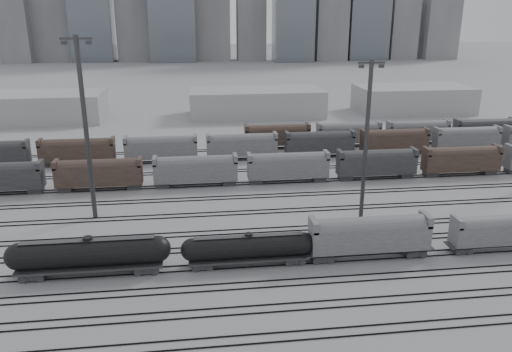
{
  "coord_description": "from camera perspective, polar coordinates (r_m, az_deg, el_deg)",
  "views": [
    {
      "loc": [
        -8.96,
        -54.64,
        30.26
      ],
      "look_at": [
        1.03,
        24.25,
        4.0
      ],
      "focal_mm": 35.0,
      "sensor_mm": 36.0,
      "label": 1
    }
  ],
  "objects": [
    {
      "name": "tracks",
      "position": [
        78.71,
        -0.13,
        -4.27
      ],
      "size": [
        220.0,
        71.5,
        0.16
      ],
      "color": "black",
      "rests_on": "ground"
    },
    {
      "name": "ground",
      "position": [
        63.09,
        1.87,
        -10.39
      ],
      "size": [
        900.0,
        900.0,
        0.0
      ],
      "primitive_type": "plane",
      "color": "#A7A7AB",
      "rests_on": "ground"
    },
    {
      "name": "bg_string_near",
      "position": [
        92.45,
        3.69,
        0.96
      ],
      "size": [
        151.0,
        3.0,
        5.6
      ],
      "color": "gray",
      "rests_on": "ground"
    },
    {
      "name": "tank_car_a",
      "position": [
        63.41,
        -18.52,
        -8.45
      ],
      "size": [
        19.31,
        3.22,
        4.77
      ],
      "color": "#28272A",
      "rests_on": "ground"
    },
    {
      "name": "light_mast_b",
      "position": [
        76.96,
        -18.91,
        5.45
      ],
      "size": [
        4.37,
        0.7,
        27.29
      ],
      "color": "#353538",
      "rests_on": "ground"
    },
    {
      "name": "warehouse_right",
      "position": [
        166.84,
        17.49,
        8.39
      ],
      "size": [
        35.0,
        18.0,
        8.0
      ],
      "primitive_type": "cube",
      "color": "#A9A9AC",
      "rests_on": "ground"
    },
    {
      "name": "hopper_car_a",
      "position": [
        65.45,
        12.86,
        -6.43
      ],
      "size": [
        15.45,
        3.07,
        5.53
      ],
      "color": "#28272A",
      "rests_on": "ground"
    },
    {
      "name": "warehouse_mid",
      "position": [
        153.1,
        0.01,
        8.4
      ],
      "size": [
        40.0,
        18.0,
        8.0
      ],
      "primitive_type": "cube",
      "color": "#A9A9AC",
      "rests_on": "ground"
    },
    {
      "name": "light_mast_c",
      "position": [
        74.25,
        12.49,
        4.2
      ],
      "size": [
        3.85,
        0.62,
        24.04
      ],
      "color": "#353538",
      "rests_on": "ground"
    },
    {
      "name": "skyline",
      "position": [
        335.25,
        -4.05,
        19.0
      ],
      "size": [
        316.0,
        22.4,
        95.0
      ],
      "color": "gray",
      "rests_on": "ground"
    },
    {
      "name": "bg_string_mid",
      "position": [
        109.61,
        7.28,
        3.62
      ],
      "size": [
        151.0,
        3.0,
        5.6
      ],
      "color": "#28272A",
      "rests_on": "ground"
    },
    {
      "name": "warehouse_left",
      "position": [
        160.27,
        -25.88,
        7.03
      ],
      "size": [
        50.0,
        18.0,
        8.0
      ],
      "primitive_type": "cube",
      "color": "#A9A9AC",
      "rests_on": "ground"
    },
    {
      "name": "tank_car_b",
      "position": [
        62.52,
        -0.84,
        -8.19
      ],
      "size": [
        16.8,
        2.8,
        4.15
      ],
      "color": "#28272A",
      "rests_on": "ground"
    },
    {
      "name": "hopper_car_b",
      "position": [
        73.6,
        26.25,
        -5.49
      ],
      "size": [
        13.46,
        2.67,
        4.81
      ],
      "color": "#28272A",
      "rests_on": "ground"
    },
    {
      "name": "bg_string_far",
      "position": [
        122.36,
        14.35,
        4.73
      ],
      "size": [
        66.0,
        3.0,
        5.6
      ],
      "color": "brown",
      "rests_on": "ground"
    }
  ]
}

